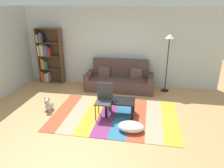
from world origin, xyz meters
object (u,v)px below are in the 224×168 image
object	(u,v)px
standing_lamp	(169,44)
bookshelf	(47,57)
couch	(120,80)
pouf	(131,127)
tv_remote	(116,100)
coffee_table	(120,103)
dog	(49,105)
folding_chair	(104,98)

from	to	relation	value
standing_lamp	bookshelf	bearing A→B (deg)	177.73
couch	standing_lamp	world-z (taller)	standing_lamp
pouf	tv_remote	size ratio (longest dim) A/B	4.00
coffee_table	standing_lamp	distance (m)	2.59
couch	tv_remote	bearing A→B (deg)	-84.53
bookshelf	dog	bearing A→B (deg)	-64.85
folding_chair	bookshelf	bearing A→B (deg)	-169.51
coffee_table	standing_lamp	xyz separation A→B (m)	(1.25, 1.90, 1.24)
bookshelf	folding_chair	distance (m)	3.43
bookshelf	dog	distance (m)	2.52
tv_remote	folding_chair	bearing A→B (deg)	177.48
bookshelf	tv_remote	size ratio (longest dim) A/B	13.14
standing_lamp	folding_chair	size ratio (longest dim) A/B	2.10
dog	folding_chair	bearing A→B (deg)	-2.00
coffee_table	folding_chair	world-z (taller)	folding_chair
coffee_table	standing_lamp	size ratio (longest dim) A/B	0.39
couch	standing_lamp	xyz separation A→B (m)	(1.53, 0.12, 1.24)
pouf	standing_lamp	size ratio (longest dim) A/B	0.32
folding_chair	tv_remote	bearing A→B (deg)	75.21
bookshelf	pouf	xyz separation A→B (m)	(3.32, -2.78, -0.84)
bookshelf	pouf	bearing A→B (deg)	-39.92
standing_lamp	dog	bearing A→B (deg)	-148.02
bookshelf	folding_chair	xyz separation A→B (m)	(2.58, -2.22, -0.42)
pouf	standing_lamp	bearing A→B (deg)	71.04
couch	bookshelf	distance (m)	2.78
pouf	dog	xyz separation A→B (m)	(-2.31, 0.61, 0.05)
pouf	standing_lamp	distance (m)	3.13
bookshelf	folding_chair	size ratio (longest dim) A/B	2.19
coffee_table	pouf	world-z (taller)	coffee_table
dog	pouf	bearing A→B (deg)	-14.89
bookshelf	tv_remote	distance (m)	3.59
tv_remote	folding_chair	size ratio (longest dim) A/B	0.17
couch	pouf	distance (m)	2.58
couch	standing_lamp	size ratio (longest dim) A/B	1.19
coffee_table	tv_remote	xyz separation A→B (m)	(-0.11, -0.03, 0.09)
coffee_table	folding_chair	distance (m)	0.46
folding_chair	dog	bearing A→B (deg)	-130.77
standing_lamp	tv_remote	bearing A→B (deg)	-125.11
pouf	dog	bearing A→B (deg)	165.11
couch	dog	world-z (taller)	couch
bookshelf	coffee_table	xyz separation A→B (m)	(2.97, -2.07, -0.61)
folding_chair	standing_lamp	bearing A→B (deg)	102.62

